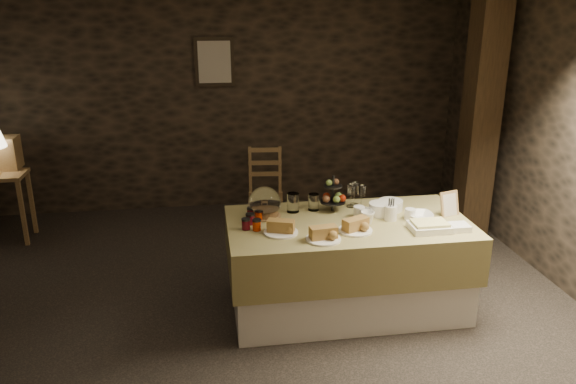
{
  "coord_description": "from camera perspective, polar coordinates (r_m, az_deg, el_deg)",
  "views": [
    {
      "loc": [
        -0.3,
        -4.14,
        2.42
      ],
      "look_at": [
        0.36,
        0.2,
        0.92
      ],
      "focal_mm": 35.0,
      "sensor_mm": 36.0,
      "label": 1
    }
  ],
  "objects": [
    {
      "name": "storage_jar_b",
      "position": [
        4.67,
        2.62,
        -1.03
      ],
      "size": [
        0.09,
        0.09,
        0.14
      ],
      "primitive_type": "cylinder",
      "color": "white",
      "rests_on": "buffet_table"
    },
    {
      "name": "tart_dish",
      "position": [
        4.41,
        14.19,
        -3.39
      ],
      "size": [
        0.3,
        0.22,
        0.07
      ],
      "color": "white",
      "rests_on": "buffet_table"
    },
    {
      "name": "room_shell",
      "position": [
        4.24,
        -4.41,
        7.16
      ],
      "size": [
        5.52,
        5.02,
        2.6
      ],
      "color": "black",
      "rests_on": "ground"
    },
    {
      "name": "fruit_stand",
      "position": [
        4.65,
        4.64,
        -0.5
      ],
      "size": [
        0.21,
        0.21,
        0.3
      ],
      "rotation": [
        0.0,
        0.0,
        0.22
      ],
      "color": "black",
      "rests_on": "buffet_table"
    },
    {
      "name": "cake_dome",
      "position": [
        4.52,
        -2.38,
        -1.25
      ],
      "size": [
        0.26,
        0.26,
        0.26
      ],
      "color": "brown",
      "rests_on": "buffet_table"
    },
    {
      "name": "bowl",
      "position": [
        4.62,
        13.23,
        -2.37
      ],
      "size": [
        0.21,
        0.21,
        0.05
      ],
      "primitive_type": "imported",
      "rotation": [
        0.0,
        0.0,
        -0.03
      ],
      "color": "white",
      "rests_on": "buffet_table"
    },
    {
      "name": "plate_stack_b",
      "position": [
        4.76,
        10.38,
        -1.32
      ],
      "size": [
        0.2,
        0.2,
        0.08
      ],
      "primitive_type": "cylinder",
      "color": "white",
      "rests_on": "buffet_table"
    },
    {
      "name": "square_dish",
      "position": [
        4.48,
        17.02,
        -3.42
      ],
      "size": [
        0.14,
        0.14,
        0.04
      ],
      "primitive_type": "cube",
      "color": "white",
      "rests_on": "buffet_table"
    },
    {
      "name": "ground_plane",
      "position": [
        4.8,
        -3.93,
        -11.4
      ],
      "size": [
        5.5,
        5.0,
        0.01
      ],
      "primitive_type": "cube",
      "color": "black",
      "rests_on": "ground"
    },
    {
      "name": "mug_d",
      "position": [
        4.58,
        12.28,
        -2.22
      ],
      "size": [
        0.08,
        0.08,
        0.09
      ],
      "primitive_type": "cylinder",
      "color": "white",
      "rests_on": "buffet_table"
    },
    {
      "name": "bread_platter_right",
      "position": [
        4.28,
        6.87,
        -3.48
      ],
      "size": [
        0.26,
        0.26,
        0.11
      ],
      "color": "white",
      "rests_on": "buffet_table"
    },
    {
      "name": "cutlery_holder",
      "position": [
        4.53,
        10.39,
        -2.1
      ],
      "size": [
        0.1,
        0.1,
        0.12
      ],
      "primitive_type": "cylinder",
      "color": "white",
      "rests_on": "buffet_table"
    },
    {
      "name": "menu_frame",
      "position": [
        4.74,
        16.09,
        -1.24
      ],
      "size": [
        0.18,
        0.12,
        0.22
      ],
      "primitive_type": "cube",
      "rotation": [
        -0.24,
        0.0,
        0.3
      ],
      "color": "brown",
      "rests_on": "buffet_table"
    },
    {
      "name": "storage_jar_a",
      "position": [
        4.63,
        0.5,
        -1.08
      ],
      "size": [
        0.1,
        0.1,
        0.16
      ],
      "primitive_type": "cylinder",
      "color": "white",
      "rests_on": "buffet_table"
    },
    {
      "name": "buffet_table",
      "position": [
        4.61,
        6.04,
        -6.71
      ],
      "size": [
        1.92,
        1.02,
        0.76
      ],
      "color": "silver",
      "rests_on": "ground_plane"
    },
    {
      "name": "chair",
      "position": [
        6.4,
        -2.36,
        0.27
      ],
      "size": [
        0.43,
        0.42,
        0.66
      ],
      "rotation": [
        0.0,
        0.0,
        -0.1
      ],
      "color": "brown",
      "rests_on": "ground_plane"
    },
    {
      "name": "jam_jars",
      "position": [
        4.39,
        -3.61,
        -2.84
      ],
      "size": [
        0.18,
        0.32,
        0.07
      ],
      "color": "#530A16",
      "rests_on": "buffet_table"
    },
    {
      "name": "timber_column",
      "position": [
        6.05,
        18.98,
        7.24
      ],
      "size": [
        0.3,
        0.3,
        2.6
      ],
      "primitive_type": "cube",
      "color": "black",
      "rests_on": "ground_plane"
    },
    {
      "name": "bread_platter_center",
      "position": [
        4.11,
        3.61,
        -4.36
      ],
      "size": [
        0.26,
        0.26,
        0.11
      ],
      "color": "white",
      "rests_on": "buffet_table"
    },
    {
      "name": "mug_c",
      "position": [
        4.55,
        7.21,
        -2.03
      ],
      "size": [
        0.09,
        0.09,
        0.09
      ],
      "primitive_type": "cylinder",
      "color": "white",
      "rests_on": "buffet_table"
    },
    {
      "name": "cup_b",
      "position": [
        4.43,
        8.07,
        -2.61
      ],
      "size": [
        0.12,
        0.12,
        0.1
      ],
      "primitive_type": "imported",
      "rotation": [
        0.0,
        0.0,
        -0.13
      ],
      "color": "white",
      "rests_on": "buffet_table"
    },
    {
      "name": "plate_stack_a",
      "position": [
        4.63,
        9.37,
        -1.71
      ],
      "size": [
        0.19,
        0.19,
        0.1
      ],
      "primitive_type": "cylinder",
      "color": "white",
      "rests_on": "buffet_table"
    },
    {
      "name": "framed_picture",
      "position": [
        6.64,
        -7.48,
        12.97
      ],
      "size": [
        0.45,
        0.04,
        0.55
      ],
      "color": "#2E2419",
      "rests_on": "room_shell"
    },
    {
      "name": "bread_platter_left",
      "position": [
        4.22,
        -0.73,
        -3.7
      ],
      "size": [
        0.26,
        0.26,
        0.11
      ],
      "color": "white",
      "rests_on": "buffet_table"
    },
    {
      "name": "cup_a",
      "position": [
        4.52,
        7.86,
        -2.23
      ],
      "size": [
        0.14,
        0.14,
        0.09
      ],
      "primitive_type": "imported",
      "rotation": [
        0.0,
        0.0,
        -0.31
      ],
      "color": "white",
      "rests_on": "buffet_table"
    }
  ]
}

